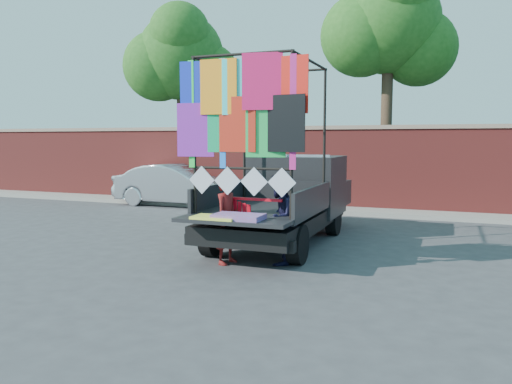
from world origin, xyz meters
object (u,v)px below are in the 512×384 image
(woman, at_px, (227,220))
(man, at_px, (280,219))
(sedan, at_px, (177,185))
(pickup_truck, at_px, (290,197))

(woman, bearing_deg, man, -62.61)
(woman, distance_m, man, 0.92)
(man, bearing_deg, sedan, -137.09)
(sedan, relative_size, man, 2.58)
(sedan, bearing_deg, man, -138.17)
(pickup_truck, xyz_separation_m, woman, (-0.33, -2.64, -0.13))
(man, bearing_deg, pickup_truck, -166.47)
(sedan, height_order, man, man)
(sedan, distance_m, man, 8.43)
(sedan, distance_m, woman, 8.09)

